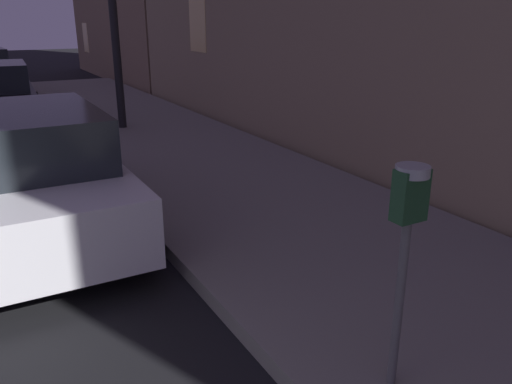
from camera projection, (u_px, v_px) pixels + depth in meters
The scene contains 2 objects.
parking_meter at pixel (407, 224), 2.88m from camera, with size 0.19×0.19×1.42m.
car_white at pixel (19, 174), 5.54m from camera, with size 2.11×4.11×1.43m.
Camera 1 is at (2.49, -1.63, 2.33)m, focal length 35.98 mm.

